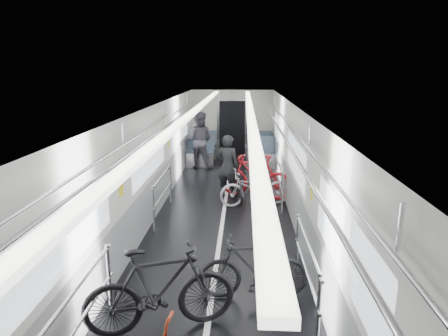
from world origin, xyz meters
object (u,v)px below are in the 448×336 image
object	(u,v)px
bike_left_mid	(160,289)
bike_right_far	(256,176)
person_standing	(228,166)
bike_right_near	(254,267)
bike_right_mid	(255,188)
bike_aisle	(238,183)
person_seated	(200,140)

from	to	relation	value
bike_left_mid	bike_right_far	distance (m)	5.45
bike_left_mid	person_standing	world-z (taller)	person_standing
bike_right_near	bike_right_mid	distance (m)	3.91
bike_right_mid	bike_aisle	size ratio (longest dim) A/B	1.10
bike_right_far	bike_left_mid	bearing A→B (deg)	3.42
bike_aisle	person_seated	world-z (taller)	person_seated
bike_left_mid	bike_right_far	bearing A→B (deg)	-31.46
bike_right_mid	person_standing	xyz separation A→B (m)	(-0.67, 0.62, 0.36)
bike_left_mid	bike_right_near	bearing A→B (deg)	-73.50
bike_right_near	person_seated	size ratio (longest dim) A/B	0.84
person_standing	bike_aisle	bearing A→B (deg)	178.89
person_standing	bike_right_near	bearing A→B (deg)	115.98
bike_left_mid	person_seated	world-z (taller)	person_seated
bike_right_mid	person_standing	bearing A→B (deg)	-146.58
person_seated	bike_right_mid	bearing A→B (deg)	126.92
bike_right_far	bike_aisle	bearing A→B (deg)	-61.65
bike_right_far	person_standing	distance (m)	0.74
bike_aisle	person_standing	world-z (taller)	person_standing
person_standing	person_seated	size ratio (longest dim) A/B	0.87
bike_left_mid	bike_aisle	bearing A→B (deg)	-27.18
bike_right_far	person_seated	xyz separation A→B (m)	(-1.73, 3.04, 0.36)
bike_right_near	bike_aisle	xyz separation A→B (m)	(-0.28, 4.43, -0.06)
bike_right_mid	bike_right_far	xyz separation A→B (m)	(0.03, 0.60, 0.11)
bike_right_near	person_seated	distance (m)	7.73
bike_right_mid	bike_right_far	size ratio (longest dim) A/B	0.91
bike_right_mid	person_seated	xyz separation A→B (m)	(-1.70, 3.64, 0.48)
bike_right_far	bike_aisle	distance (m)	0.46
bike_aisle	person_standing	distance (m)	0.49
bike_right_far	person_standing	xyz separation A→B (m)	(-0.70, 0.02, 0.24)
bike_left_mid	person_standing	xyz separation A→B (m)	(0.60, 5.31, 0.24)
bike_right_far	bike_right_mid	bearing A→B (deg)	14.34
bike_left_mid	bike_aisle	distance (m)	5.29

